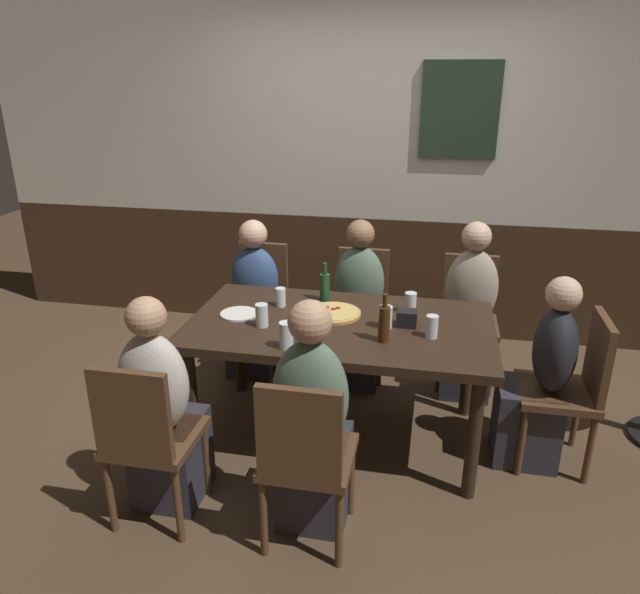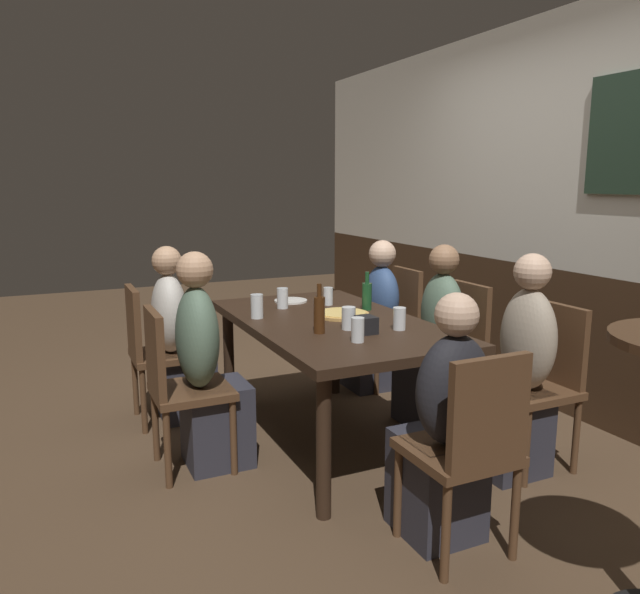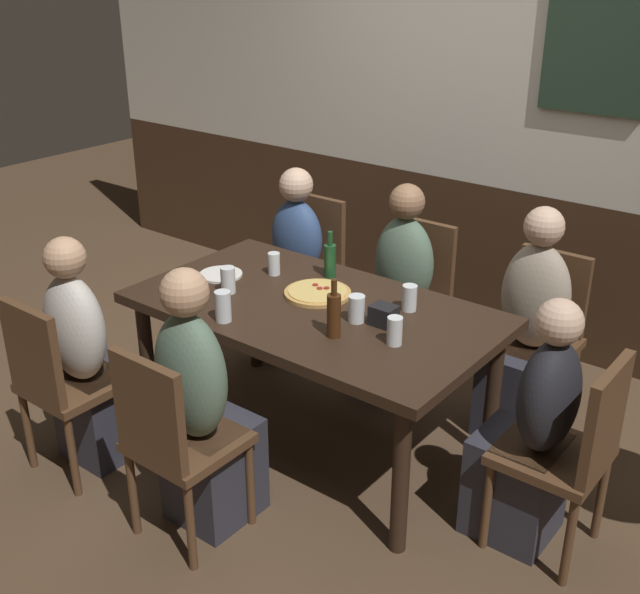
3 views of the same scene
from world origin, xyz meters
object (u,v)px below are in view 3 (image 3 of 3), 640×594
object	(u,v)px
person_left_far	(292,274)
person_left_near	(90,369)
person_right_far	(526,341)
pizza	(318,293)
chair_left_far	(309,261)
chair_right_far	(540,329)
highball_clear	(274,265)
beer_bottle_brown	(334,314)
pint_glass_stout	(228,281)
beer_bottle_green	(330,259)
chair_mid_near	(173,437)
condiment_caddy	(384,315)
pint_glass_amber	(223,308)
plate_white_large	(221,274)
beer_glass_tall	(395,333)
chair_head_east	(572,448)
person_mid_near	(203,420)
person_head_east	(530,442)
person_mid_far	(398,304)
pint_glass_pale	(409,299)
dining_table	(314,320)
chair_left_near	(59,378)
chair_mid_far	(414,292)
beer_glass_half	(356,310)

from	to	relation	value
person_left_far	person_left_near	bearing A→B (deg)	-90.00
person_right_far	pizza	size ratio (longest dim) A/B	3.65
person_left_far	chair_left_far	bearing A→B (deg)	90.00
chair_right_far	highball_clear	bearing A→B (deg)	-147.39
chair_left_far	beer_bottle_brown	distance (m)	1.52
pint_glass_stout	beer_bottle_green	world-z (taller)	beer_bottle_green
chair_mid_near	condiment_caddy	world-z (taller)	chair_mid_near
pint_glass_amber	plate_white_large	world-z (taller)	pint_glass_amber
beer_glass_tall	condiment_caddy	size ratio (longest dim) A/B	1.12
chair_head_east	beer_bottle_brown	distance (m)	1.08
person_mid_near	beer_glass_tall	bearing A→B (deg)	51.57
person_head_east	chair_right_far	bearing A→B (deg)	111.54
plate_white_large	person_left_far	bearing A→B (deg)	101.87
person_mid_near	pint_glass_stout	world-z (taller)	person_mid_near
beer_glass_tall	pint_glass_amber	world-z (taller)	pint_glass_amber
chair_head_east	beer_bottle_green	world-z (taller)	beer_bottle_green
person_mid_far	pint_glass_stout	bearing A→B (deg)	-115.44
chair_right_far	pint_glass_pale	world-z (taller)	chair_right_far
person_head_east	person_right_far	bearing A→B (deg)	115.74
dining_table	beer_bottle_brown	size ratio (longest dim) A/B	6.48
person_head_east	pint_glass_amber	size ratio (longest dim) A/B	7.75
person_mid_near	beer_bottle_green	xyz separation A→B (m)	(-0.15, 1.05, 0.34)
chair_right_far	pint_glass_stout	xyz separation A→B (m)	(-1.16, -1.03, 0.30)
person_left_far	person_left_near	size ratio (longest dim) A/B	0.98
chair_right_far	chair_left_near	size ratio (longest dim) A/B	1.00
person_mid_far	pint_glass_amber	size ratio (longest dim) A/B	8.13
person_mid_near	beer_bottle_brown	world-z (taller)	person_mid_near
pint_glass_amber	condiment_caddy	size ratio (longest dim) A/B	1.27
chair_left_far	chair_head_east	distance (m)	2.19
chair_mid_far	beer_bottle_green	xyz separation A→B (m)	(-0.15, -0.57, 0.34)
person_left_far	dining_table	bearing A→B (deg)	-44.41
pint_glass_stout	plate_white_large	world-z (taller)	pint_glass_stout
chair_mid_far	condiment_caddy	bearing A→B (deg)	-67.11
chair_right_far	person_left_far	world-z (taller)	person_left_far
chair_head_east	pint_glass_pale	bearing A→B (deg)	165.82
person_head_east	highball_clear	world-z (taller)	person_head_east
dining_table	chair_left_far	size ratio (longest dim) A/B	1.92
person_right_far	person_left_near	bearing A→B (deg)	-135.54
chair_left_far	person_left_far	bearing A→B (deg)	-90.00
chair_mid_near	pint_glass_pale	world-z (taller)	chair_mid_near
chair_mid_near	person_left_near	xyz separation A→B (m)	(-0.74, 0.16, -0.02)
beer_glass_half	highball_clear	bearing A→B (deg)	163.78
chair_right_far	dining_table	bearing A→B (deg)	-129.81
dining_table	chair_left_near	bearing A→B (deg)	-129.81
pint_glass_stout	chair_head_east	bearing A→B (deg)	4.67
chair_left_far	person_mid_near	distance (m)	1.79
person_left_near	condiment_caddy	size ratio (longest dim) A/B	10.25
chair_mid_near	beer_glass_half	distance (m)	0.96
condiment_caddy	person_left_far	bearing A→B (deg)	147.69
person_left_far	beer_glass_tall	distance (m)	1.53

